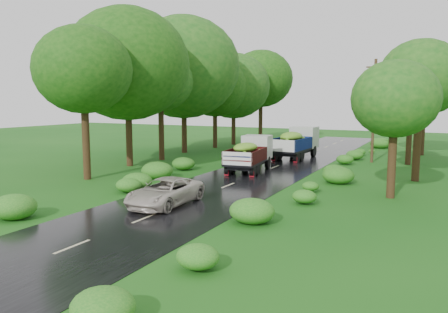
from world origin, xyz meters
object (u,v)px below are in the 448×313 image
Objects in this scene: truck_far at (297,141)px; utility_pole at (374,110)px; car at (165,192)px; truck_near at (251,152)px.

truck_far is 6.71m from utility_pole.
car is 0.56× the size of utility_pole.
truck_near is 1.30× the size of car.
car is (0.40, -11.15, -0.70)m from truck_near.
utility_pole is (6.14, 0.30, 2.71)m from truck_far.
truck_far is (0.86, 8.03, 0.13)m from truck_near.
truck_far is at bearing 87.28° from car.
truck_near is 11.18m from car.
utility_pole is at bearing 5.50° from truck_far.
utility_pole is (7.00, 8.33, 2.84)m from truck_near.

